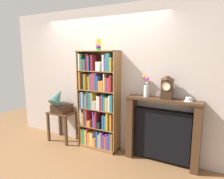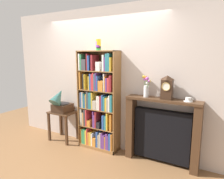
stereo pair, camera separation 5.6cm
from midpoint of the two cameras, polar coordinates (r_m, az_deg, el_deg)
name	(u,v)px [view 1 (the left image)]	position (r m, az deg, el deg)	size (l,w,h in m)	color
ground_plane	(97,150)	(4.03, -4.82, -16.89)	(7.83, 6.40, 0.02)	brown
wall_back	(111,80)	(3.77, -0.68, 2.85)	(4.83, 0.08, 2.68)	beige
bookshelf	(98,105)	(3.79, -4.37, -4.47)	(0.80, 0.29, 1.88)	olive
cup_stack	(98,45)	(3.63, -4.43, 12.67)	(0.09, 0.09, 0.20)	green
side_table_left	(62,119)	(4.37, -14.42, -8.29)	(0.54, 0.41, 0.63)	#472D1C
gramophone	(60,102)	(4.23, -15.13, -3.62)	(0.35, 0.47, 0.54)	#382316
fireplace_mantel	(162,132)	(3.47, 13.72, -11.70)	(1.20, 0.25, 1.12)	#472D1C
mantel_clock	(167,87)	(3.23, 15.12, 0.63)	(0.17, 0.14, 0.38)	#382316
flower_vase	(146,87)	(3.34, 9.40, 0.62)	(0.18, 0.17, 0.36)	silver
teacup_with_saucer	(189,99)	(3.21, 20.69, -2.70)	(0.14, 0.14, 0.06)	white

